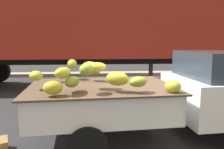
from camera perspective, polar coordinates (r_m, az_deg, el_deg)
name	(u,v)px	position (r m, az deg, el deg)	size (l,w,h in m)	color
ground	(153,140)	(4.62, 10.46, -16.03)	(220.00, 220.00, 0.00)	#28282B
curb_strip	(114,74)	(12.74, 0.61, 0.22)	(80.00, 0.80, 0.16)	gray
pickup_truck	(192,93)	(4.77, 19.73, -4.39)	(4.79, 2.17, 1.70)	white
semi_trailer	(71,25)	(9.52, -10.40, 12.16)	(12.00, 2.70, 3.95)	maroon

